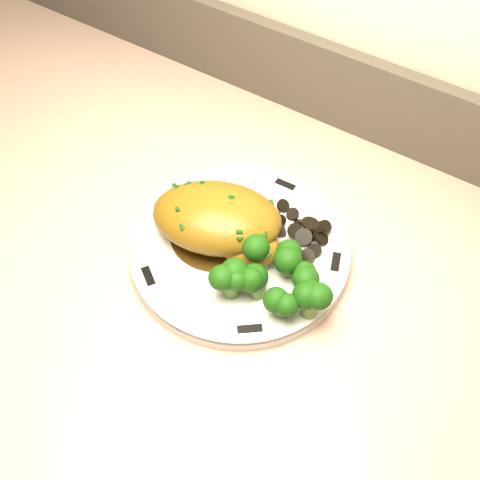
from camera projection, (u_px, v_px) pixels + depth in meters
The scene contains 11 objects.
counter at pixel (268, 449), 1.04m from camera, with size 2.13×0.70×1.04m.
plate at pixel (240, 250), 0.72m from camera, with size 0.26×0.26×0.02m, color white.
rim_accent_0 at pixel (336, 262), 0.70m from camera, with size 0.03×0.01×0.00m, color black.
rim_accent_1 at pixel (285, 184), 0.77m from camera, with size 0.03×0.01×0.00m, color black.
rim_accent_2 at pixel (181, 191), 0.77m from camera, with size 0.03×0.01×0.00m, color black.
rim_accent_3 at pixel (148, 276), 0.69m from camera, with size 0.03×0.01×0.00m, color black.
rim_accent_4 at pixel (250, 329), 0.64m from camera, with size 0.03×0.01×0.00m, color black.
gravy_pool at pixel (218, 233), 0.72m from camera, with size 0.12×0.12×0.00m, color #3E280B.
chicken_breast at pixel (221, 221), 0.70m from camera, with size 0.18×0.15×0.06m.
mushroom_pile at pixel (286, 231), 0.72m from camera, with size 0.08×0.06×0.02m.
broccoli_florets at pixel (277, 280), 0.65m from camera, with size 0.11×0.09×0.04m.
Camera 1 is at (-0.17, 1.35, 1.50)m, focal length 45.00 mm.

